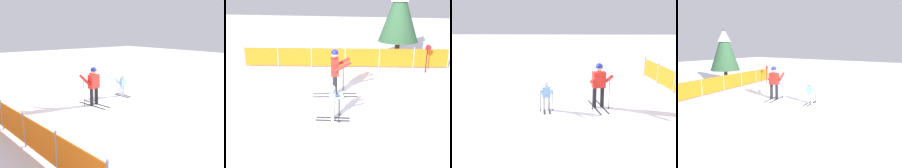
# 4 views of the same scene
# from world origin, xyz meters

# --- Properties ---
(ground_plane) EXTENTS (60.00, 60.00, 0.00)m
(ground_plane) POSITION_xyz_m (0.00, 0.00, 0.00)
(ground_plane) COLOR white
(skier_adult) EXTENTS (1.69, 0.84, 1.75)m
(skier_adult) POSITION_xyz_m (-0.23, -0.17, 1.05)
(skier_adult) COLOR black
(skier_adult) RESTS_ON ground_plane
(skier_child) EXTENTS (1.05, 0.53, 1.10)m
(skier_child) POSITION_xyz_m (0.08, -2.17, 0.64)
(skier_child) COLOR black
(skier_child) RESTS_ON ground_plane
(safety_fence) EXTENTS (10.09, 1.48, 1.06)m
(safety_fence) POSITION_xyz_m (-0.49, 3.70, 0.53)
(safety_fence) COLOR gray
(safety_fence) RESTS_ON ground_plane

